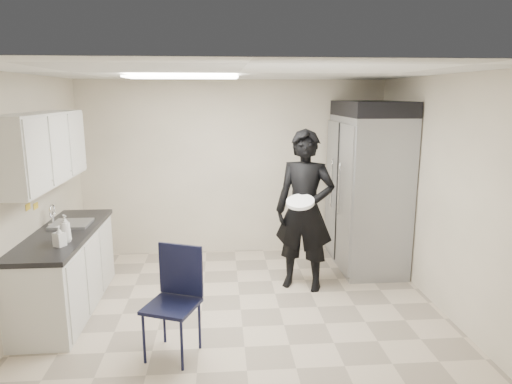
{
  "coord_description": "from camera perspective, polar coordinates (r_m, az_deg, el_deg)",
  "views": [
    {
      "loc": [
        -0.21,
        -4.77,
        2.38
      ],
      "look_at": [
        0.19,
        0.2,
        1.32
      ],
      "focal_mm": 32.0,
      "sensor_mm": 36.0,
      "label": 1
    }
  ],
  "objects": [
    {
      "name": "floor",
      "position": [
        5.33,
        -1.92,
        -14.48
      ],
      "size": [
        4.5,
        4.5,
        0.0
      ],
      "primitive_type": "plane",
      "color": "#BDAB94",
      "rests_on": "ground"
    },
    {
      "name": "ceiling",
      "position": [
        4.77,
        -2.15,
        14.67
      ],
      "size": [
        4.5,
        4.5,
        0.0
      ],
      "primitive_type": "plane",
      "rotation": [
        3.14,
        0.0,
        0.0
      ],
      "color": "white",
      "rests_on": "back_wall"
    },
    {
      "name": "back_wall",
      "position": [
        6.85,
        -2.78,
        2.97
      ],
      "size": [
        4.5,
        0.0,
        4.5
      ],
      "primitive_type": "plane",
      "rotation": [
        1.57,
        0.0,
        0.0
      ],
      "color": "beige",
      "rests_on": "floor"
    },
    {
      "name": "left_wall",
      "position": [
        5.3,
        -27.14,
        -1.08
      ],
      "size": [
        0.0,
        4.0,
        4.0
      ],
      "primitive_type": "plane",
      "rotation": [
        1.57,
        0.0,
        1.57
      ],
      "color": "beige",
      "rests_on": "floor"
    },
    {
      "name": "right_wall",
      "position": [
        5.47,
        22.24,
        -0.26
      ],
      "size": [
        0.0,
        4.0,
        4.0
      ],
      "primitive_type": "plane",
      "rotation": [
        1.57,
        0.0,
        -1.57
      ],
      "color": "beige",
      "rests_on": "floor"
    },
    {
      "name": "ceiling_panel",
      "position": [
        5.18,
        -9.19,
        13.99
      ],
      "size": [
        1.2,
        0.6,
        0.02
      ],
      "primitive_type": "cube",
      "color": "white",
      "rests_on": "ceiling"
    },
    {
      "name": "lower_counter",
      "position": [
        5.61,
        -22.64,
        -9.26
      ],
      "size": [
        0.6,
        1.9,
        0.86
      ],
      "primitive_type": "cube",
      "color": "silver",
      "rests_on": "floor"
    },
    {
      "name": "countertop",
      "position": [
        5.47,
        -23.03,
        -4.81
      ],
      "size": [
        0.64,
        1.95,
        0.05
      ],
      "primitive_type": "cube",
      "color": "black",
      "rests_on": "lower_counter"
    },
    {
      "name": "sink",
      "position": [
        5.7,
        -22.05,
        -4.24
      ],
      "size": [
        0.42,
        0.4,
        0.14
      ],
      "primitive_type": "cube",
      "color": "gray",
      "rests_on": "countertop"
    },
    {
      "name": "faucet",
      "position": [
        5.72,
        -24.08,
        -2.78
      ],
      "size": [
        0.02,
        0.02,
        0.24
      ],
      "primitive_type": "cylinder",
      "color": "silver",
      "rests_on": "countertop"
    },
    {
      "name": "upper_cabinets",
      "position": [
        5.33,
        -25.13,
        4.93
      ],
      "size": [
        0.35,
        1.8,
        0.75
      ],
      "primitive_type": "cube",
      "color": "silver",
      "rests_on": "left_wall"
    },
    {
      "name": "towel_dispenser",
      "position": [
        6.46,
        -22.01,
        4.41
      ],
      "size": [
        0.22,
        0.3,
        0.35
      ],
      "primitive_type": "cube",
      "color": "black",
      "rests_on": "left_wall"
    },
    {
      "name": "notice_sticker_left",
      "position": [
        5.4,
        -26.6,
        -1.66
      ],
      "size": [
        0.0,
        0.12,
        0.07
      ],
      "primitive_type": "cube",
      "color": "yellow",
      "rests_on": "left_wall"
    },
    {
      "name": "notice_sticker_right",
      "position": [
        5.59,
        -25.82,
        -1.58
      ],
      "size": [
        0.0,
        0.12,
        0.07
      ],
      "primitive_type": "cube",
      "color": "yellow",
      "rests_on": "left_wall"
    },
    {
      "name": "commercial_fridge",
      "position": [
        6.51,
        13.77,
        -0.09
      ],
      "size": [
        0.8,
        1.35,
        2.1
      ],
      "primitive_type": "cube",
      "color": "gray",
      "rests_on": "floor"
    },
    {
      "name": "fridge_compressor",
      "position": [
        6.38,
        14.29,
        10.06
      ],
      "size": [
        0.8,
        1.35,
        0.2
      ],
      "primitive_type": "cube",
      "color": "black",
      "rests_on": "commercial_fridge"
    },
    {
      "name": "folding_chair",
      "position": [
        4.35,
        -10.53,
        -13.86
      ],
      "size": [
        0.57,
        0.57,
        0.99
      ],
      "primitive_type": "cube",
      "rotation": [
        0.0,
        0.0,
        -0.38
      ],
      "color": "black",
      "rests_on": "floor"
    },
    {
      "name": "man_tuxedo",
      "position": [
        5.61,
        6.09,
        -2.34
      ],
      "size": [
        0.86,
        0.73,
        1.98
      ],
      "primitive_type": "imported",
      "rotation": [
        0.0,
        0.0,
        -0.4
      ],
      "color": "black",
      "rests_on": "floor"
    },
    {
      "name": "bucket_lid",
      "position": [
        5.34,
        5.56,
        -1.26
      ],
      "size": [
        0.43,
        0.43,
        0.04
      ],
      "primitive_type": "cylinder",
      "rotation": [
        0.0,
        0.0,
        -0.4
      ],
      "color": "silver",
      "rests_on": "man_tuxedo"
    },
    {
      "name": "soap_bottle_a",
      "position": [
        5.03,
        -22.74,
        -4.23
      ],
      "size": [
        0.15,
        0.15,
        0.29
      ],
      "primitive_type": "imported",
      "rotation": [
        0.0,
        0.0,
        0.65
      ],
      "color": "white",
      "rests_on": "countertop"
    },
    {
      "name": "soap_bottle_b",
      "position": [
        4.92,
        -23.38,
        -5.07
      ],
      "size": [
        0.13,
        0.13,
        0.21
      ],
      "primitive_type": "imported",
      "rotation": [
        0.0,
        0.0,
        -0.53
      ],
      "color": "#A8A8B4",
      "rests_on": "countertop"
    }
  ]
}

